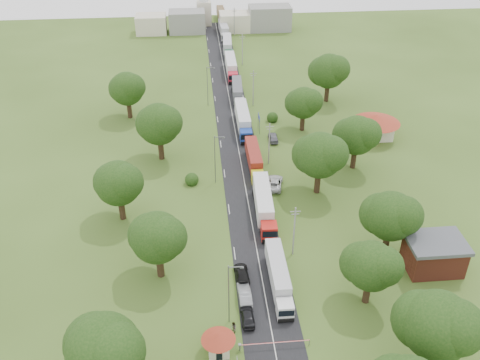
{
  "coord_description": "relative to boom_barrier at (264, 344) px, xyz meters",
  "views": [
    {
      "loc": [
        -8.64,
        -70.64,
        55.26
      ],
      "look_at": [
        -1.21,
        10.72,
        3.0
      ],
      "focal_mm": 40.0,
      "sensor_mm": 36.0,
      "label": 1
    }
  ],
  "objects": [
    {
      "name": "car_verge_far",
      "position": [
        9.18,
        55.53,
        -0.08
      ],
      "size": [
        1.99,
        4.77,
        1.61
      ],
      "primitive_type": "imported",
      "rotation": [
        0.0,
        0.0,
        3.12
      ],
      "color": "slate",
      "rests_on": "ground"
    },
    {
      "name": "road",
      "position": [
        1.36,
        45.0,
        -0.89
      ],
      "size": [
        8.0,
        200.0,
        0.04
      ],
      "primitive_type": "cube",
      "color": "black",
      "rests_on": "ground"
    },
    {
      "name": "tree_7",
      "position": [
        25.34,
        75.17,
        6.96
      ],
      "size": [
        9.6,
        9.6,
        12.05
      ],
      "color": "#382616",
      "rests_on": "ground"
    },
    {
      "name": "tree_1",
      "position": [
        19.34,
        -4.83,
        6.96
      ],
      "size": [
        9.6,
        9.6,
        12.05
      ],
      "color": "#382616",
      "rests_on": "ground"
    },
    {
      "name": "truck_1",
      "position": [
        3.61,
        28.72,
        1.4
      ],
      "size": [
        3.19,
        15.64,
        4.32
      ],
      "color": "#B41B14",
      "rests_on": "ground"
    },
    {
      "name": "info_sign",
      "position": [
        6.56,
        60.0,
        2.11
      ],
      "size": [
        0.12,
        3.1,
        4.1
      ],
      "color": "slate",
      "rests_on": "ground"
    },
    {
      "name": "pedestrian_booth",
      "position": [
        -3.7,
        3.0,
        0.02
      ],
      "size": [
        0.9,
        1.04,
        1.82
      ],
      "primitive_type": "imported",
      "rotation": [
        0.0,
        0.0,
        -1.3
      ],
      "color": "gray",
      "rests_on": "ground"
    },
    {
      "name": "truck_7",
      "position": [
        3.28,
        129.16,
        1.21
      ],
      "size": [
        2.89,
        14.31,
        3.96
      ],
      "color": "#A4A4A4",
      "rests_on": "ground"
    },
    {
      "name": "truck_0",
      "position": [
        3.49,
        11.05,
        1.13
      ],
      "size": [
        2.38,
        13.72,
        3.81
      ],
      "color": "silver",
      "rests_on": "ground"
    },
    {
      "name": "truck_3",
      "position": [
        3.2,
        61.73,
        1.36
      ],
      "size": [
        2.62,
        15.29,
        4.24
      ],
      "color": "#193896",
      "rests_on": "ground"
    },
    {
      "name": "car_lane_front",
      "position": [
        -1.64,
        5.0,
        -0.13
      ],
      "size": [
        1.87,
        4.5,
        1.53
      ],
      "primitive_type": "imported",
      "rotation": [
        0.0,
        0.0,
        3.16
      ],
      "color": "black",
      "rests_on": "ground"
    },
    {
      "name": "house_brick",
      "position": [
        27.36,
        13.0,
        1.76
      ],
      "size": [
        8.6,
        6.6,
        5.2
      ],
      "color": "maroon",
      "rests_on": "ground"
    },
    {
      "name": "tree_13",
      "position": [
        -22.65,
        70.16,
        6.33
      ],
      "size": [
        8.8,
        8.8,
        11.07
      ],
      "color": "#382616",
      "rests_on": "ground"
    },
    {
      "name": "ground",
      "position": [
        1.36,
        25.0,
        -0.89
      ],
      "size": [
        260.0,
        260.0,
        0.0
      ],
      "primitive_type": "plane",
      "color": "#374E1A",
      "rests_on": "ground"
    },
    {
      "name": "truck_6",
      "position": [
        3.36,
        112.83,
        1.3
      ],
      "size": [
        3.2,
        14.92,
        4.12
      ],
      "color": "#215835",
      "rests_on": "ground"
    },
    {
      "name": "lamp_0",
      "position": [
        -3.99,
        5.0,
        4.66
      ],
      "size": [
        2.03,
        0.22,
        10.0
      ],
      "color": "slate",
      "rests_on": "ground"
    },
    {
      "name": "truck_2",
      "position": [
        3.75,
        44.56,
        1.13
      ],
      "size": [
        2.41,
        13.74,
        3.81
      ],
      "color": "gold",
      "rests_on": "ground"
    },
    {
      "name": "tree_3",
      "position": [
        21.35,
        17.16,
        6.33
      ],
      "size": [
        8.8,
        8.8,
        11.07
      ],
      "color": "#382616",
      "rests_on": "ground"
    },
    {
      "name": "truck_8",
      "position": [
        3.66,
        146.82,
        1.2
      ],
      "size": [
        2.98,
        14.29,
        3.95
      ],
      "color": "brown",
      "rests_on": "ground"
    },
    {
      "name": "tree_11",
      "position": [
        -20.65,
        30.16,
        6.33
      ],
      "size": [
        8.8,
        8.8,
        11.07
      ],
      "color": "#382616",
      "rests_on": "ground"
    },
    {
      "name": "guard_booth",
      "position": [
        -5.84,
        -0.0,
        1.27
      ],
      "size": [
        4.4,
        4.4,
        3.45
      ],
      "color": "beige",
      "rests_on": "ground"
    },
    {
      "name": "car_lane_rear",
      "position": [
        -1.64,
        13.43,
        -0.15
      ],
      "size": [
        2.28,
        5.19,
        1.48
      ],
      "primitive_type": "imported",
      "rotation": [
        0.0,
        0.0,
        3.18
      ],
      "color": "black",
      "rests_on": "ground"
    },
    {
      "name": "tree_2",
      "position": [
        15.35,
        7.14,
        5.7
      ],
      "size": [
        8.0,
        8.0,
        10.1
      ],
      "color": "#382616",
      "rests_on": "ground"
    },
    {
      "name": "house_cream",
      "position": [
        31.36,
        55.0,
        2.75
      ],
      "size": [
        10.08,
        10.08,
        5.8
      ],
      "color": "beige",
      "rests_on": "ground"
    },
    {
      "name": "church",
      "position": [
        -2.64,
        143.0,
        4.5
      ],
      "size": [
        5.0,
        5.0,
        12.3
      ],
      "color": "beige",
      "rests_on": "ground"
    },
    {
      "name": "boom_barrier",
      "position": [
        0.0,
        0.0,
        0.0
      ],
      "size": [
        9.22,
        0.35,
        1.18
      ],
      "color": "slate",
      "rests_on": "ground"
    },
    {
      "name": "car_lane_mid",
      "position": [
        -1.64,
        9.1,
        -0.07
      ],
      "size": [
        1.9,
        5.03,
        1.64
      ],
      "primitive_type": "imported",
      "rotation": [
        0.0,
        0.0,
        3.17
      ],
      "color": "gray",
      "rests_on": "ground"
    },
    {
      "name": "pole_4",
      "position": [
        6.86,
        102.0,
        3.79
      ],
      "size": [
        1.6,
        0.24,
        9.0
      ],
      "color": "gray",
      "rests_on": "ground"
    },
    {
      "name": "truck_5",
      "position": [
        3.1,
        95.21,
        1.36
      ],
      "size": [
        2.72,
        15.29,
        4.24
      ],
      "color": "red",
      "rests_on": "ground"
    },
    {
      "name": "lamp_2",
      "position": [
        -3.99,
        75.0,
        4.66
      ],
      "size": [
        2.03,
        0.22,
        10.0
      ],
      "color": "slate",
      "rests_on": "ground"
    },
    {
      "name": "distant_town",
      "position": [
        2.04,
        135.0,
        2.6
      ],
      "size": [
        52.0,
        8.0,
        8.0
      ],
      "color": "gray",
      "rests_on": "ground"
    },
    {
      "name": "tree_10",
      "position": [
        -13.65,
        15.16,
        6.33
      ],
      "size": [
        8.8,
        8.8,
        11.07
      ],
      "color": "#382616",
      "rests_on": "ground"
    },
    {
      "name": "tree_9",
      "position": [
        -18.66,
        -4.83,
        6.96
      ],
      "size": [
        9.6,
        9.6,
        12.05
      ],
      "color": "#382616",
      "rests_on": "ground"
    },
    {
      "name": "tree_12",
      "position": [
        -14.66,
        50.17,
        6.96
      ],
      "size": [
        9.6,
        9.6,
        12.05
      ],
      "color": "#382616",
      "rests_on": "ground"
    },
    {
      "name": "tree_5",
      "position": [
        23.35,
        43.16,
        6.33
      ],
      "size": [
        8.8,
        8.8,
        11.07
      ],
      "color": "#382616",
      "rests_on": "ground"
    },
    {
      "name": "lamp_1",
      "position": [
        -3.99,
        40.0,
        4.66
      ],
      "size": [
        2.03,
        0.22,
        10.0
      ],
      "color": "slate",
      "rests_on": "ground"
    },
    {
      "name": "tree_6",
      "position": [
        16.35,
        60.14,
        5.7
      ],
      "size": [
        8.0,
        8.0,
        10.1
      ],
      "color": "#382616",
      "rests_on": "ground"
    },
    {
      "name": "tree_4",
      "position": [
        14.34,
        35.17,
        6.96
      ],
      "size": [
        9.6,
        9.6,
        12.05
      ],
      "color": "#382616",
      "rests_on": "ground"
    },
    {
      "name": "pole_1",
      "position": [
        6.86,
        18.0,
        3.79
      ],
      "size": [
        1.6,
        0.24,
        9.0
      ],
      "color": "gray",
      "rests_on": "ground"
    },
    {
      "name": "car_verge_near",
      "position": [
        6.86,
        37.53,
        -0.06
      ],
      "size": [
        4.04,
        6.46,
        1.67
      ],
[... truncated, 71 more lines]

